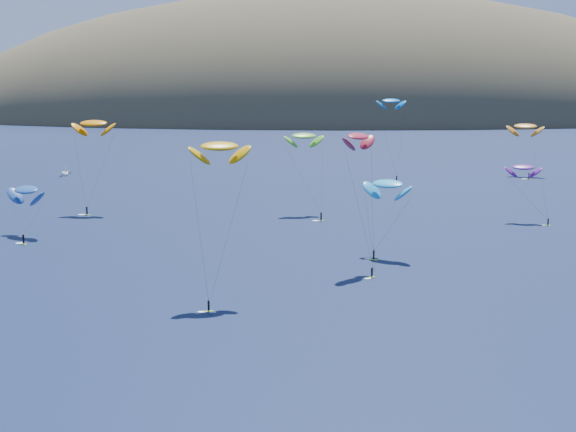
{
  "coord_description": "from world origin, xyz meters",
  "views": [
    {
      "loc": [
        -4.17,
        -52.7,
        32.75
      ],
      "look_at": [
        -6.18,
        80.0,
        9.0
      ],
      "focal_mm": 50.0,
      "sensor_mm": 36.0,
      "label": 1
    }
  ],
  "objects": [
    {
      "name": "kitesurfer_9",
      "position": [
        5.56,
        81.51,
        22.26
      ],
      "size": [
        7.61,
        12.5,
        24.44
      ],
      "rotation": [
        0.0,
        0.0,
        0.88
      ],
      "color": "#B6F51B",
      "rests_on": "ground"
    },
    {
      "name": "kitesurfer_10",
      "position": [
        -59.96,
        107.75,
        9.3
      ],
      "size": [
        11.02,
        14.87,
        12.14
      ],
      "rotation": [
        0.0,
        0.0,
        -0.61
      ],
      "color": "#B6F51B",
      "rests_on": "ground"
    },
    {
      "name": "island",
      "position": [
        39.4,
        562.36,
        -10.74
      ],
      "size": [
        730.0,
        300.0,
        210.0
      ],
      "color": "#3D3526",
      "rests_on": "ground"
    },
    {
      "name": "kitesurfer_2",
      "position": [
        -15.81,
        62.75,
        22.28
      ],
      "size": [
        9.4,
        11.8,
        24.72
      ],
      "rotation": [
        0.0,
        0.0,
        0.3
      ],
      "color": "#B6F51B",
      "rests_on": "ground"
    },
    {
      "name": "kitesurfer_4",
      "position": [
        23.8,
        196.34,
        24.28
      ],
      "size": [
        9.24,
        8.39,
        26.77
      ],
      "rotation": [
        0.0,
        0.0,
        0.15
      ],
      "color": "#B6F51B",
      "rests_on": "ground"
    },
    {
      "name": "kitesurfer_5",
      "position": [
        11.6,
        90.38,
        13.06
      ],
      "size": [
        10.21,
        9.43,
        15.72
      ],
      "rotation": [
        0.0,
        0.0,
        -0.65
      ],
      "color": "#B6F51B",
      "rests_on": "ground"
    },
    {
      "name": "sailboat",
      "position": [
        -80.68,
        205.27,
        0.88
      ],
      "size": [
        8.29,
        7.28,
        9.91
      ],
      "rotation": [
        0.0,
        0.0,
        0.29
      ],
      "color": "silver",
      "rests_on": "ground"
    },
    {
      "name": "kitesurfer_1",
      "position": [
        -53.04,
        136.67,
        20.99
      ],
      "size": [
        10.11,
        8.48,
        23.8
      ],
      "rotation": [
        0.0,
        0.0,
        -0.05
      ],
      "color": "#B6F51B",
      "rests_on": "ground"
    },
    {
      "name": "kitesurfer_3",
      "position": [
        -3.28,
        135.99,
        18.13
      ],
      "size": [
        9.74,
        15.14,
        20.69
      ],
      "rotation": [
        0.0,
        0.0,
        0.23
      ],
      "color": "#B6F51B",
      "rests_on": "ground"
    },
    {
      "name": "kitesurfer_6",
      "position": [
        45.59,
        125.43,
        12.04
      ],
      "size": [
        8.98,
        8.9,
        14.17
      ],
      "rotation": [
        0.0,
        0.0,
        -0.21
      ],
      "color": "#B6F51B",
      "rests_on": "ground"
    },
    {
      "name": "kitesurfer_11",
      "position": [
        68.41,
        207.36,
        15.82
      ],
      "size": [
        12.16,
        15.49,
        18.93
      ],
      "rotation": [
        0.0,
        0.0,
        -0.35
      ],
      "color": "#B6F51B",
      "rests_on": "ground"
    }
  ]
}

